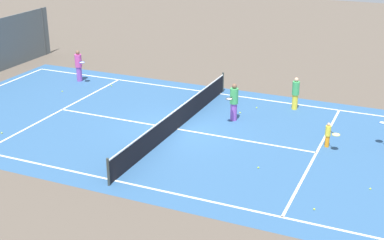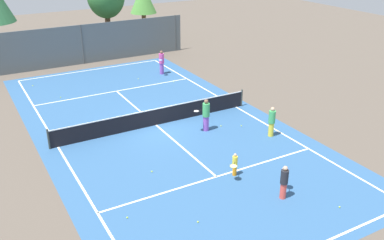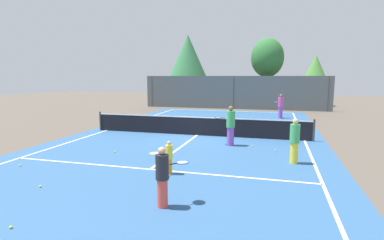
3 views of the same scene
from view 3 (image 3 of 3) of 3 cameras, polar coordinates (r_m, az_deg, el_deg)
ground_plane at (r=16.63m, az=0.94°, el=-2.85°), size 80.00×80.00×0.00m
court_surface at (r=16.63m, az=0.94°, el=-2.84°), size 13.00×25.00×0.01m
tennis_net at (r=16.54m, az=0.95°, el=-1.11°), size 11.90×0.10×1.10m
perimeter_fence at (r=30.13m, az=7.67°, el=5.08°), size 18.00×0.12×3.20m
tree_0 at (r=36.89m, az=-0.77°, el=11.78°), size 4.45×4.45×8.00m
tree_1 at (r=35.89m, az=21.97°, el=8.79°), size 2.61×2.61×5.46m
tree_2 at (r=32.16m, az=13.83°, el=11.07°), size 3.23×3.25×6.95m
player_0 at (r=24.28m, az=16.13°, el=2.55°), size 0.76×0.91×1.82m
player_1 at (r=7.56m, az=-5.44°, el=-10.33°), size 0.77×0.81×1.50m
player_2 at (r=10.04m, az=-4.46°, el=-6.84°), size 0.69×0.74×1.10m
player_3 at (r=11.77m, az=18.53°, el=-3.65°), size 0.35×0.35×1.66m
player_4 at (r=14.14m, az=7.16°, el=-0.98°), size 0.96×0.39×1.83m
tennis_ball_0 at (r=27.80m, az=-3.28°, el=1.65°), size 0.07×0.07×0.07m
tennis_ball_1 at (r=24.18m, az=11.14°, el=0.53°), size 0.07×0.07×0.07m
tennis_ball_2 at (r=24.31m, az=-3.26°, el=0.71°), size 0.07×0.07×0.07m
tennis_ball_3 at (r=12.58m, az=-29.28°, el=-7.36°), size 0.07×0.07×0.07m
tennis_ball_4 at (r=14.22m, az=11.15°, el=-4.76°), size 0.07×0.07×0.07m
tennis_ball_5 at (r=16.23m, az=18.67°, el=-3.44°), size 0.07×0.07×0.07m
tennis_ball_7 at (r=13.30m, az=-14.10°, el=-5.75°), size 0.07×0.07×0.07m
tennis_ball_8 at (r=10.01m, az=-26.37°, el=-10.99°), size 0.07×0.07×0.07m
tennis_ball_9 at (r=7.80m, az=-30.61°, el=-16.77°), size 0.07×0.07×0.07m
tennis_ball_10 at (r=22.18m, az=15.80°, el=-0.30°), size 0.07×0.07×0.07m
tennis_ball_11 at (r=13.66m, az=15.24°, el=-5.42°), size 0.07×0.07×0.07m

